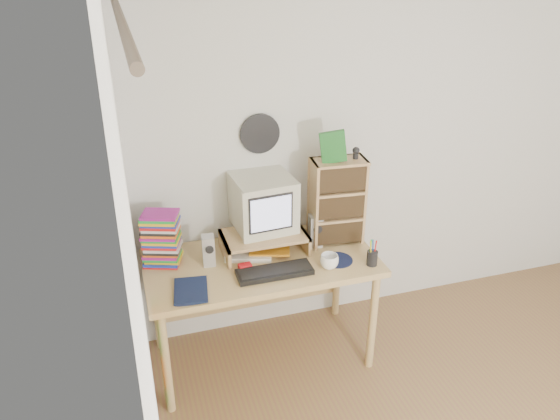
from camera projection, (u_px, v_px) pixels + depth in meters
back_wall at (393, 145)px, 3.68m from camera, size 3.50×0.00×3.50m
left_wall at (153, 382)px, 1.72m from camera, size 0.00×3.50×3.50m
curtain at (155, 315)px, 2.19m from camera, size 0.00×2.20×2.20m
wall_disc at (260, 134)px, 3.33m from camera, size 0.25×0.02×0.25m
desk at (259, 273)px, 3.43m from camera, size 1.40×0.70×0.75m
monitor_riser at (264, 238)px, 3.37m from camera, size 0.52×0.30×0.12m
crt_monitor at (265, 206)px, 3.33m from camera, size 0.38×0.38×0.34m
speaker_left at (209, 251)px, 3.23m from camera, size 0.08×0.08×0.19m
speaker_right at (315, 231)px, 3.42m from camera, size 0.09×0.09×0.21m
keyboard at (275, 272)px, 3.17m from camera, size 0.45×0.15×0.03m
dvd_stack at (162, 242)px, 3.21m from camera, size 0.24×0.21×0.29m
cd_rack at (337, 202)px, 3.40m from camera, size 0.35×0.21×0.56m
mug at (329, 261)px, 3.22m from camera, size 0.12×0.12×0.09m
diary at (174, 290)px, 2.99m from camera, size 0.25×0.20×0.04m
mousepad at (337, 260)px, 3.31m from camera, size 0.24×0.24×0.00m
pen_cup at (372, 255)px, 3.24m from camera, size 0.08×0.08×0.13m
papers at (256, 251)px, 3.38m from camera, size 0.33×0.28×0.04m
red_box at (245, 267)px, 3.21m from camera, size 0.08×0.05×0.04m
game_box at (333, 147)px, 3.20m from camera, size 0.15×0.06×0.19m
webcam at (356, 153)px, 3.28m from camera, size 0.05×0.05×0.07m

